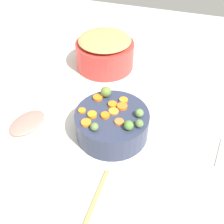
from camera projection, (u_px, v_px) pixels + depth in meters
tabletop at (108, 138)px, 1.03m from camera, size 2.40×2.40×0.02m
serving_bowl_carrots at (112, 124)px, 1.00m from camera, size 0.27×0.27×0.10m
metal_pot at (105, 55)px, 1.32m from camera, size 0.28×0.28×0.13m
stuffing_mound at (105, 40)px, 1.26m from camera, size 0.25×0.25×0.03m
carrot_slice_0 at (92, 115)px, 0.96m from camera, size 0.04×0.04×0.01m
carrot_slice_1 at (112, 105)px, 0.99m from camera, size 0.04×0.04×0.01m
carrot_slice_2 at (119, 122)px, 0.93m from camera, size 0.03×0.03×0.01m
carrot_slice_3 at (98, 98)px, 1.02m from camera, size 0.05×0.05×0.01m
carrot_slice_4 at (86, 123)px, 0.93m from camera, size 0.05×0.05×0.01m
carrot_slice_5 at (124, 100)px, 1.01m from camera, size 0.04×0.04×0.01m
carrot_slice_6 at (106, 115)px, 0.96m from camera, size 0.04×0.04×0.01m
carrot_slice_7 at (82, 111)px, 0.97m from camera, size 0.03×0.03×0.01m
carrot_slice_8 at (122, 106)px, 0.99m from camera, size 0.04×0.04×0.01m
carrot_slice_9 at (114, 111)px, 0.97m from camera, size 0.05×0.05×0.01m
brussels_sprout_0 at (106, 92)px, 1.02m from camera, size 0.04×0.04×0.04m
brussels_sprout_1 at (129, 125)px, 0.90m from camera, size 0.03×0.03×0.03m
brussels_sprout_2 at (139, 123)px, 0.91m from camera, size 0.03×0.03×0.03m
brussels_sprout_3 at (139, 113)px, 0.95m from camera, size 0.03×0.03×0.03m
brussels_sprout_4 at (95, 127)px, 0.90m from camera, size 0.03×0.03×0.03m
ham_plate at (22, 126)px, 1.05m from camera, size 0.25×0.25×0.01m
ham_slice_main at (27, 123)px, 1.04m from camera, size 0.18×0.15×0.02m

